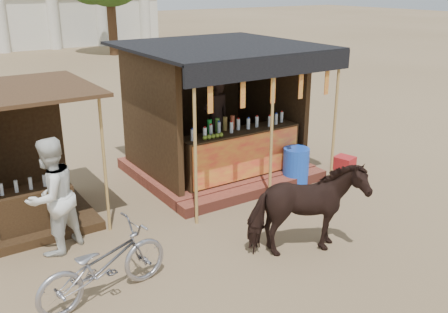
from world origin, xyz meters
name	(u,v)px	position (x,y,z in m)	size (l,w,h in m)	color
ground	(280,252)	(0.00, 0.00, 0.00)	(120.00, 120.00, 0.00)	#846B4C
main_stall	(218,128)	(1.01, 3.36, 1.03)	(3.60, 3.61, 2.78)	brown
secondary_stall	(13,178)	(-3.17, 3.24, 0.85)	(2.40, 2.40, 2.38)	#3A2815
cow	(306,210)	(0.27, -0.23, 0.73)	(0.79, 1.73, 1.46)	black
motorbike	(103,264)	(-2.69, 0.38, 0.49)	(0.65, 1.86, 0.98)	#929199
bystander	(52,197)	(-2.88, 1.95, 0.92)	(0.89, 0.69, 1.83)	silver
blue_barrel	(296,166)	(2.03, 2.00, 0.38)	(0.54, 0.54, 0.76)	blue
red_crate	(344,163)	(3.47, 2.00, 0.15)	(0.36, 0.41, 0.30)	#A71B1E
cooler	(282,163)	(2.18, 2.60, 0.23)	(0.72, 0.58, 0.46)	#19712F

